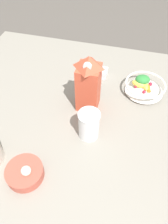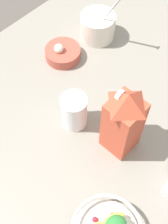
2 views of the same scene
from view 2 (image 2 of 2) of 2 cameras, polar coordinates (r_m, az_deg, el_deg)
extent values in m
plane|color=#4C4742|center=(1.10, 6.28, -0.50)|extent=(6.00, 6.00, 0.00)
cube|color=gray|center=(1.08, 6.39, 0.09)|extent=(1.16, 1.16, 0.04)
ellipsoid|color=#EFD64C|center=(0.87, 5.39, -19.07)|extent=(0.07, 0.05, 0.03)
sphere|color=red|center=(0.87, 2.02, -19.04)|extent=(0.02, 0.02, 0.02)
sphere|color=red|center=(0.88, 5.25, -18.27)|extent=(0.01, 0.01, 0.01)
sphere|color=red|center=(0.87, 3.81, -19.79)|extent=(0.01, 0.01, 0.01)
cube|color=#CC4C33|center=(0.91, 7.04, -2.50)|extent=(0.09, 0.09, 0.21)
pyramid|color=#CC4C33|center=(0.80, 8.03, 2.18)|extent=(0.09, 0.09, 0.05)
cylinder|color=white|center=(0.80, 6.63, 3.09)|extent=(0.03, 0.01, 0.03)
cylinder|color=silver|center=(1.24, 2.52, 15.35)|extent=(0.13, 0.13, 0.10)
cylinder|color=white|center=(1.21, 2.60, 16.77)|extent=(0.12, 0.12, 0.02)
cylinder|color=silver|center=(1.15, 4.83, 17.99)|extent=(0.02, 0.11, 0.20)
cylinder|color=white|center=(0.98, -1.79, 0.12)|extent=(0.08, 0.08, 0.13)
torus|color=white|center=(0.93, -1.89, 2.12)|extent=(0.09, 0.09, 0.01)
cylinder|color=#B24C3D|center=(1.19, -3.87, 10.66)|extent=(0.13, 0.13, 0.04)
sphere|color=silver|center=(1.16, -4.63, 11.49)|extent=(0.03, 0.03, 0.03)
camera|label=1|loc=(0.92, -40.95, 38.76)|focal=35.00mm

